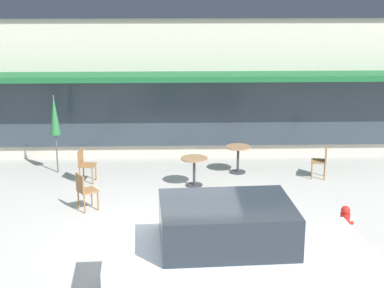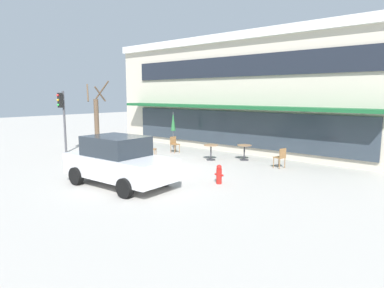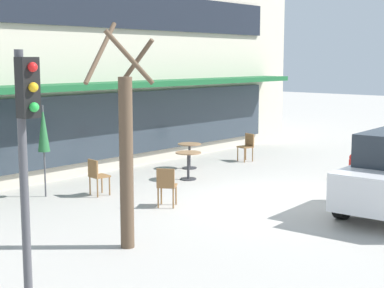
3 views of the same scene
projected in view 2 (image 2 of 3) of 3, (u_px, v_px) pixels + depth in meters
ground_plane at (153, 170)px, 14.70m from camera, size 80.00×80.00×0.00m
building_facade at (269, 93)px, 21.65m from camera, size 18.59×9.10×6.53m
cafe_table_near_wall at (244, 150)px, 16.80m from camera, size 0.70×0.70×0.76m
cafe_table_streetside at (211, 150)px, 16.82m from camera, size 0.70×0.70×0.76m
patio_umbrella_green_folded at (173, 122)px, 20.04m from camera, size 0.28×0.28×2.20m
cafe_chair_0 at (150, 148)px, 17.28m from camera, size 0.55×0.55×0.89m
cafe_chair_1 at (174, 143)px, 18.99m from camera, size 0.45×0.45×0.89m
cafe_chair_2 at (281, 156)px, 14.96m from camera, size 0.48×0.48×0.89m
parked_sedan at (118, 161)px, 12.12m from camera, size 4.30×2.21×1.76m
street_tree at (97, 124)px, 17.68m from camera, size 1.06×1.22×3.92m
traffic_light_pole at (62, 111)px, 18.66m from camera, size 0.26×0.44×3.40m
fire_hydrant at (219, 174)px, 12.39m from camera, size 0.36×0.20×0.71m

